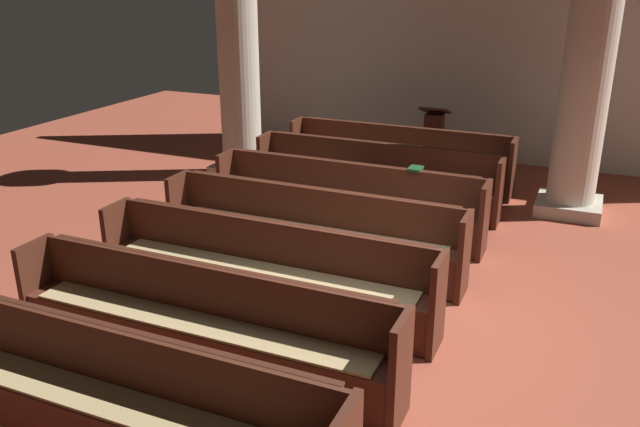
% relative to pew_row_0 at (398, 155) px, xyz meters
% --- Properties ---
extents(ground_plane, '(19.20, 19.20, 0.00)m').
position_rel_pew_row_0_xyz_m(ground_plane, '(1.19, -4.05, -0.48)').
color(ground_plane, '#9E4733').
extents(back_wall, '(10.00, 0.16, 4.50)m').
position_rel_pew_row_0_xyz_m(back_wall, '(1.19, 2.03, 1.77)').
color(back_wall, beige).
rests_on(back_wall, ground).
extents(pew_row_0, '(3.51, 0.47, 0.90)m').
position_rel_pew_row_0_xyz_m(pew_row_0, '(0.00, 0.00, 0.00)').
color(pew_row_0, '#4C2316').
rests_on(pew_row_0, ground).
extents(pew_row_1, '(3.51, 0.46, 0.90)m').
position_rel_pew_row_0_xyz_m(pew_row_1, '(0.00, -1.11, 0.00)').
color(pew_row_1, '#4C2316').
rests_on(pew_row_1, ground).
extents(pew_row_2, '(3.51, 0.46, 0.90)m').
position_rel_pew_row_0_xyz_m(pew_row_2, '(0.00, -2.22, 0.00)').
color(pew_row_2, '#4C2316').
rests_on(pew_row_2, ground).
extents(pew_row_3, '(3.51, 0.46, 0.90)m').
position_rel_pew_row_0_xyz_m(pew_row_3, '(0.00, -3.33, 0.00)').
color(pew_row_3, '#4C2316').
rests_on(pew_row_3, ground).
extents(pew_row_4, '(3.51, 0.46, 0.90)m').
position_rel_pew_row_0_xyz_m(pew_row_4, '(0.00, -4.44, 0.00)').
color(pew_row_4, '#4C2316').
rests_on(pew_row_4, ground).
extents(pew_row_5, '(3.51, 0.47, 0.90)m').
position_rel_pew_row_0_xyz_m(pew_row_5, '(0.00, -5.55, 0.00)').
color(pew_row_5, '#4C2316').
rests_on(pew_row_5, ground).
extents(pew_row_6, '(3.51, 0.46, 0.90)m').
position_rel_pew_row_0_xyz_m(pew_row_6, '(0.00, -6.66, 0.00)').
color(pew_row_6, '#4C2316').
rests_on(pew_row_6, ground).
extents(pillar_aisle_side, '(0.93, 0.93, 3.76)m').
position_rel_pew_row_0_xyz_m(pillar_aisle_side, '(2.56, -0.24, 1.47)').
color(pillar_aisle_side, '#B6AD9A').
rests_on(pillar_aisle_side, ground).
extents(pillar_far_side, '(0.93, 0.93, 3.76)m').
position_rel_pew_row_0_xyz_m(pillar_far_side, '(-2.51, -0.45, 1.47)').
color(pillar_far_side, '#B6AD9A').
rests_on(pillar_far_side, ground).
extents(lectern, '(0.48, 0.45, 1.08)m').
position_rel_pew_row_0_xyz_m(lectern, '(0.29, 1.03, -0.03)').
color(lectern, '#411E13').
rests_on(lectern, ground).
extents(hymn_book, '(0.16, 0.22, 0.03)m').
position_rel_pew_row_0_xyz_m(hymn_book, '(0.82, -2.03, 0.44)').
color(hymn_book, '#194723').
rests_on(hymn_book, pew_row_2).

